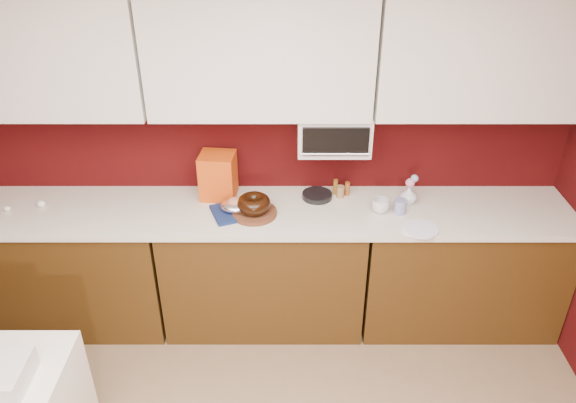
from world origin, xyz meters
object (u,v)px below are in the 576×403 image
(toaster_oven, at_px, (334,131))
(coffee_mug, at_px, (381,204))
(bundt_cake, at_px, (254,204))
(pandoro_box, at_px, (218,176))
(blue_jar, at_px, (400,206))
(flower_vase, at_px, (409,194))
(foil_ham_nest, at_px, (235,206))

(toaster_oven, height_order, coffee_mug, toaster_oven)
(bundt_cake, xyz_separation_m, pandoro_box, (-0.24, 0.24, 0.07))
(blue_jar, relative_size, flower_vase, 0.70)
(foil_ham_nest, distance_m, flower_vase, 1.13)
(toaster_oven, relative_size, foil_ham_nest, 2.46)
(flower_vase, bearing_deg, foil_ham_nest, -173.36)
(coffee_mug, xyz_separation_m, flower_vase, (0.20, 0.11, 0.01))
(foil_ham_nest, xyz_separation_m, coffee_mug, (0.92, 0.02, -0.00))
(bundt_cake, bearing_deg, foil_ham_nest, 171.31)
(bundt_cake, distance_m, foil_ham_nest, 0.12)
(pandoro_box, bearing_deg, toaster_oven, 4.72)
(flower_vase, bearing_deg, toaster_oven, 171.27)
(bundt_cake, bearing_deg, coffee_mug, 2.42)
(toaster_oven, bearing_deg, pandoro_box, 179.10)
(pandoro_box, bearing_deg, flower_vase, 1.55)
(bundt_cake, relative_size, flower_vase, 1.58)
(bundt_cake, relative_size, foil_ham_nest, 1.17)
(coffee_mug, bearing_deg, bundt_cake, -177.58)
(toaster_oven, height_order, flower_vase, toaster_oven)
(toaster_oven, xyz_separation_m, blue_jar, (0.42, -0.20, -0.43))
(pandoro_box, relative_size, flower_vase, 2.27)
(flower_vase, bearing_deg, pandoro_box, 175.94)
(pandoro_box, bearing_deg, bundt_cake, -38.43)
(toaster_oven, height_order, blue_jar, toaster_oven)
(coffee_mug, bearing_deg, flower_vase, 30.10)
(toaster_oven, xyz_separation_m, flower_vase, (0.50, -0.08, -0.41))
(flower_vase, bearing_deg, blue_jar, -120.59)
(bundt_cake, height_order, pandoro_box, pandoro_box)
(bundt_cake, xyz_separation_m, foil_ham_nest, (-0.12, 0.02, -0.03))
(toaster_oven, xyz_separation_m, pandoro_box, (-0.74, 0.01, -0.32))
(pandoro_box, relative_size, coffee_mug, 2.79)
(foil_ham_nest, relative_size, pandoro_box, 0.60)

